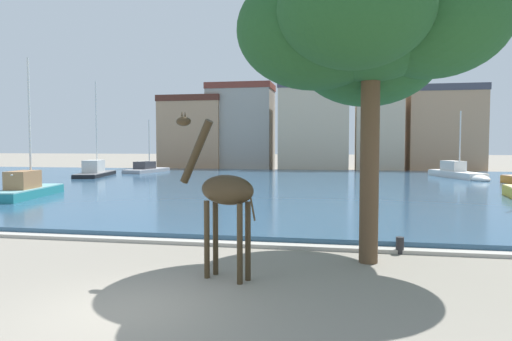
{
  "coord_description": "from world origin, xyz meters",
  "views": [
    {
      "loc": [
        4.16,
        -8.17,
        3.25
      ],
      "look_at": [
        0.74,
        10.33,
        2.2
      ],
      "focal_mm": 32.16,
      "sensor_mm": 36.0,
      "label": 1
    }
  ],
  "objects_px": {
    "sailboat_white": "(459,174)",
    "shade_tree": "(366,32)",
    "sailboat_teal": "(31,191)",
    "giraffe_statue": "(223,193)",
    "sailboat_black": "(97,173)",
    "sailboat_grey": "(149,170)",
    "mooring_bollard": "(400,245)"
  },
  "relations": [
    {
      "from": "sailboat_black",
      "to": "mooring_bollard",
      "type": "height_order",
      "value": "sailboat_black"
    },
    {
      "from": "sailboat_grey",
      "to": "sailboat_white",
      "type": "xyz_separation_m",
      "value": [
        31.29,
        -3.5,
        0.11
      ]
    },
    {
      "from": "sailboat_grey",
      "to": "sailboat_teal",
      "type": "bearing_deg",
      "value": -82.56
    },
    {
      "from": "sailboat_grey",
      "to": "shade_tree",
      "type": "relative_size",
      "value": 0.95
    },
    {
      "from": "shade_tree",
      "to": "sailboat_white",
      "type": "bearing_deg",
      "value": 72.16
    },
    {
      "from": "shade_tree",
      "to": "mooring_bollard",
      "type": "relative_size",
      "value": 16.12
    },
    {
      "from": "giraffe_statue",
      "to": "sailboat_black",
      "type": "distance_m",
      "value": 36.07
    },
    {
      "from": "shade_tree",
      "to": "sailboat_grey",
      "type": "bearing_deg",
      "value": 121.94
    },
    {
      "from": "mooring_bollard",
      "to": "sailboat_black",
      "type": "bearing_deg",
      "value": 133.29
    },
    {
      "from": "sailboat_white",
      "to": "shade_tree",
      "type": "bearing_deg",
      "value": -107.84
    },
    {
      "from": "sailboat_white",
      "to": "shade_tree",
      "type": "xyz_separation_m",
      "value": [
        -9.91,
        -30.8,
        5.77
      ]
    },
    {
      "from": "shade_tree",
      "to": "sailboat_teal",
      "type": "bearing_deg",
      "value": 150.15
    },
    {
      "from": "giraffe_statue",
      "to": "sailboat_black",
      "type": "bearing_deg",
      "value": 124.24
    },
    {
      "from": "giraffe_statue",
      "to": "sailboat_black",
      "type": "relative_size",
      "value": 0.44
    },
    {
      "from": "sailboat_white",
      "to": "shade_tree",
      "type": "distance_m",
      "value": 32.86
    },
    {
      "from": "sailboat_black",
      "to": "sailboat_teal",
      "type": "xyz_separation_m",
      "value": [
        5.45,
        -16.88,
        0.02
      ]
    },
    {
      "from": "sailboat_black",
      "to": "sailboat_teal",
      "type": "height_order",
      "value": "sailboat_black"
    },
    {
      "from": "sailboat_grey",
      "to": "sailboat_white",
      "type": "bearing_deg",
      "value": -6.37
    },
    {
      "from": "sailboat_grey",
      "to": "sailboat_teal",
      "type": "xyz_separation_m",
      "value": [
        3.11,
        -23.81,
        0.13
      ]
    },
    {
      "from": "sailboat_teal",
      "to": "shade_tree",
      "type": "distance_m",
      "value": 21.83
    },
    {
      "from": "giraffe_statue",
      "to": "sailboat_black",
      "type": "xyz_separation_m",
      "value": [
        -20.28,
        29.79,
        -1.51
      ]
    },
    {
      "from": "giraffe_statue",
      "to": "mooring_bollard",
      "type": "bearing_deg",
      "value": 36.86
    },
    {
      "from": "giraffe_statue",
      "to": "sailboat_teal",
      "type": "distance_m",
      "value": 19.71
    },
    {
      "from": "giraffe_statue",
      "to": "sailboat_white",
      "type": "height_order",
      "value": "sailboat_white"
    },
    {
      "from": "sailboat_grey",
      "to": "sailboat_black",
      "type": "distance_m",
      "value": 7.31
    },
    {
      "from": "sailboat_teal",
      "to": "mooring_bollard",
      "type": "xyz_separation_m",
      "value": [
        19.39,
        -9.49,
        -0.36
      ]
    },
    {
      "from": "sailboat_teal",
      "to": "mooring_bollard",
      "type": "bearing_deg",
      "value": -26.08
    },
    {
      "from": "sailboat_black",
      "to": "mooring_bollard",
      "type": "distance_m",
      "value": 36.23
    },
    {
      "from": "sailboat_teal",
      "to": "giraffe_statue",
      "type": "bearing_deg",
      "value": -41.05
    },
    {
      "from": "giraffe_statue",
      "to": "sailboat_grey",
      "type": "height_order",
      "value": "sailboat_grey"
    },
    {
      "from": "giraffe_statue",
      "to": "sailboat_teal",
      "type": "bearing_deg",
      "value": 138.95
    },
    {
      "from": "shade_tree",
      "to": "sailboat_black",
      "type": "bearing_deg",
      "value": 130.92
    }
  ]
}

